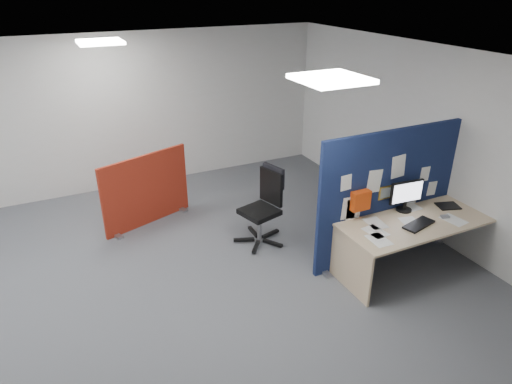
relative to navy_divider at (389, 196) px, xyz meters
name	(u,v)px	position (x,y,z in m)	size (l,w,h in m)	color
floor	(122,310)	(-3.46, 0.38, -0.91)	(9.00, 9.00, 0.00)	#57595F
ceiling	(84,75)	(-3.46, 0.38, 1.79)	(9.00, 7.00, 0.02)	white
wall_back	(72,119)	(-3.46, 3.88, 0.44)	(9.00, 0.02, 2.70)	silver
wall_right	(432,144)	(1.04, 0.38, 0.44)	(0.02, 7.00, 2.70)	silver
ceiling_lights	(110,64)	(-3.13, 1.05, 1.76)	(4.10, 4.10, 0.04)	white
navy_divider	(389,196)	(0.00, 0.00, 0.00)	(2.21, 0.30, 1.82)	#101A3D
main_desk	(411,229)	(0.12, -0.35, -0.34)	(2.00, 0.89, 0.73)	#D5B288
monitor_main	(406,194)	(0.16, -0.13, 0.05)	(0.48, 0.20, 0.42)	black
keyboard	(419,224)	(0.05, -0.52, -0.17)	(0.45, 0.18, 0.03)	black
mouse	(445,217)	(0.50, -0.51, -0.16)	(0.10, 0.06, 0.03)	#929297
paper_tray	(448,206)	(0.77, -0.30, -0.17)	(0.28, 0.22, 0.01)	black
red_divider	(146,191)	(-2.67, 2.32, -0.36)	(1.41, 0.55, 1.11)	maroon
office_chair	(265,201)	(-1.26, 1.09, -0.29)	(0.73, 0.70, 1.09)	black
desk_papers	(401,223)	(-0.11, -0.39, -0.18)	(1.40, 0.85, 0.00)	white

